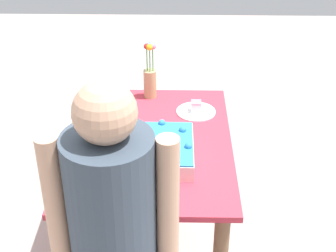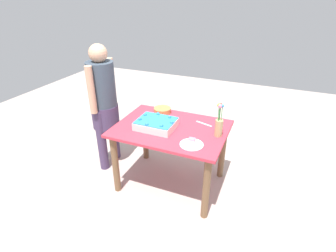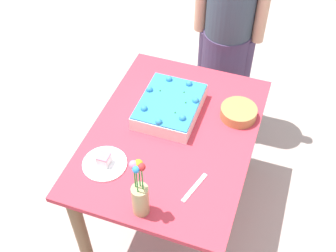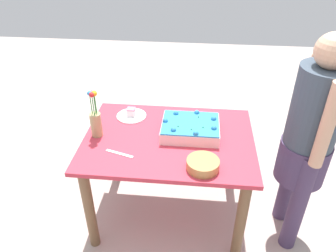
{
  "view_description": "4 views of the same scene",
  "coord_description": "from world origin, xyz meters",
  "px_view_note": "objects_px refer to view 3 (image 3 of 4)",
  "views": [
    {
      "loc": [
        -2.19,
        -0.14,
        2.15
      ],
      "look_at": [
        -0.07,
        -0.1,
        0.86
      ],
      "focal_mm": 55.0,
      "sensor_mm": 36.0,
      "label": 1
    },
    {
      "loc": [
        0.9,
        -2.21,
        1.99
      ],
      "look_at": [
        -0.02,
        -0.03,
        0.75
      ],
      "focal_mm": 28.0,
      "sensor_mm": 36.0,
      "label": 2
    },
    {
      "loc": [
        1.39,
        0.46,
        2.35
      ],
      "look_at": [
        0.0,
        -0.02,
        0.77
      ],
      "focal_mm": 45.0,
      "sensor_mm": 36.0,
      "label": 3
    },
    {
      "loc": [
        -0.17,
        1.79,
        2.0
      ],
      "look_at": [
        0.01,
        -0.01,
        0.81
      ],
      "focal_mm": 35.0,
      "sensor_mm": 36.0,
      "label": 4
    }
  ],
  "objects_px": {
    "cake_knife": "(194,187)",
    "flower_vase": "(140,195)",
    "fruit_bowl": "(239,112)",
    "person_standing": "(229,25)",
    "sheet_cake": "(170,106)",
    "serving_plate_with_slice": "(105,162)"
  },
  "relations": [
    {
      "from": "person_standing",
      "to": "flower_vase",
      "type": "bearing_deg",
      "value": -2.44
    },
    {
      "from": "cake_knife",
      "to": "flower_vase",
      "type": "relative_size",
      "value": 0.57
    },
    {
      "from": "fruit_bowl",
      "to": "person_standing",
      "type": "height_order",
      "value": "person_standing"
    },
    {
      "from": "sheet_cake",
      "to": "serving_plate_with_slice",
      "type": "xyz_separation_m",
      "value": [
        0.44,
        -0.18,
        -0.03
      ]
    },
    {
      "from": "sheet_cake",
      "to": "fruit_bowl",
      "type": "relative_size",
      "value": 1.99
    },
    {
      "from": "sheet_cake",
      "to": "person_standing",
      "type": "xyz_separation_m",
      "value": [
        -0.73,
        0.14,
        0.09
      ]
    },
    {
      "from": "serving_plate_with_slice",
      "to": "sheet_cake",
      "type": "bearing_deg",
      "value": 157.74
    },
    {
      "from": "serving_plate_with_slice",
      "to": "cake_knife",
      "type": "height_order",
      "value": "serving_plate_with_slice"
    },
    {
      "from": "sheet_cake",
      "to": "person_standing",
      "type": "bearing_deg",
      "value": 169.11
    },
    {
      "from": "cake_knife",
      "to": "serving_plate_with_slice",
      "type": "bearing_deg",
      "value": 108.87
    },
    {
      "from": "fruit_bowl",
      "to": "person_standing",
      "type": "bearing_deg",
      "value": -161.21
    },
    {
      "from": "sheet_cake",
      "to": "fruit_bowl",
      "type": "distance_m",
      "value": 0.37
    },
    {
      "from": "serving_plate_with_slice",
      "to": "cake_knife",
      "type": "bearing_deg",
      "value": 91.5
    },
    {
      "from": "sheet_cake",
      "to": "flower_vase",
      "type": "height_order",
      "value": "flower_vase"
    },
    {
      "from": "cake_knife",
      "to": "flower_vase",
      "type": "bearing_deg",
      "value": 153.22
    },
    {
      "from": "person_standing",
      "to": "cake_knife",
      "type": "bearing_deg",
      "value": 6.41
    },
    {
      "from": "serving_plate_with_slice",
      "to": "person_standing",
      "type": "distance_m",
      "value": 1.22
    },
    {
      "from": "flower_vase",
      "to": "fruit_bowl",
      "type": "bearing_deg",
      "value": 158.94
    },
    {
      "from": "sheet_cake",
      "to": "flower_vase",
      "type": "distance_m",
      "value": 0.64
    },
    {
      "from": "serving_plate_with_slice",
      "to": "cake_knife",
      "type": "xyz_separation_m",
      "value": [
        -0.01,
        0.45,
        -0.01
      ]
    },
    {
      "from": "serving_plate_with_slice",
      "to": "fruit_bowl",
      "type": "height_order",
      "value": "serving_plate_with_slice"
    },
    {
      "from": "serving_plate_with_slice",
      "to": "cake_knife",
      "type": "distance_m",
      "value": 0.45
    }
  ]
}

